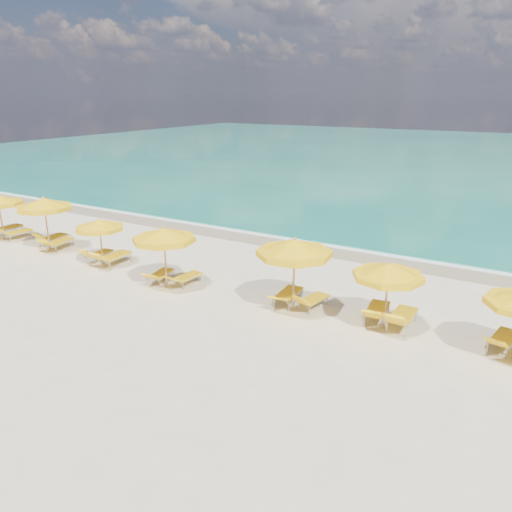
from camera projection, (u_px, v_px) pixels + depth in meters
The scene contains 23 objects.
ground_plane at pixel (235, 298), 18.29m from camera, with size 120.00×120.00×0.00m, color beige.
ocean at pixel (461, 157), 57.52m from camera, with size 120.00×80.00×0.30m, color #136B56.
wet_sand_band at pixel (317, 247), 24.34m from camera, with size 120.00×2.60×0.01m, color tan.
foam_line at pixel (324, 243), 24.99m from camera, with size 120.00×1.20×0.03m, color white.
whitecap_near at pixel (295, 199), 35.08m from camera, with size 14.00×0.36×0.05m, color white.
umbrella_1 at pixel (44, 204), 23.30m from camera, with size 3.02×3.02×2.57m.
umbrella_2 at pixel (99, 225), 21.27m from camera, with size 2.69×2.69×2.09m.
umbrella_3 at pixel (164, 235), 18.70m from camera, with size 2.88×2.88×2.43m.
umbrella_4 at pixel (294, 248), 16.60m from camera, with size 3.21×3.21×2.62m.
umbrella_5 at pixel (388, 272), 15.36m from camera, with size 2.45×2.45×2.26m.
lounger_0_left at pixel (6, 231), 26.19m from camera, with size 0.74×1.98×0.91m.
lounger_0_right at pixel (18, 234), 25.67m from camera, with size 0.81×1.75×0.75m.
lounger_1_left at pixel (53, 240), 24.65m from camera, with size 0.72×1.78×0.85m.
lounger_1_right at pixel (59, 245), 23.86m from camera, with size 0.98×1.97×0.79m.
lounger_2_left at pixel (99, 257), 22.22m from camera, with size 0.63×1.62×0.79m.
lounger_2_right at pixel (114, 260), 21.71m from camera, with size 0.73×1.98×0.89m.
lounger_3_left at pixel (161, 277), 19.76m from camera, with size 0.88×1.75×0.70m.
lounger_3_right at pixel (187, 280), 19.51m from camera, with size 0.67×1.68×0.63m.
lounger_4_left at pixel (288, 298), 17.74m from camera, with size 0.74×1.94×0.71m.
lounger_4_right at pixel (313, 303), 17.36m from camera, with size 0.81×1.67×0.75m.
lounger_5_left at pixel (377, 314), 16.39m from camera, with size 0.87×1.97×0.85m.
lounger_5_right at pixel (402, 321), 15.92m from camera, with size 0.68×1.95×0.91m.
lounger_6_left at pixel (503, 343), 14.60m from camera, with size 0.88×1.84×0.74m.
Camera 1 is at (9.25, -14.14, 7.21)m, focal length 35.00 mm.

